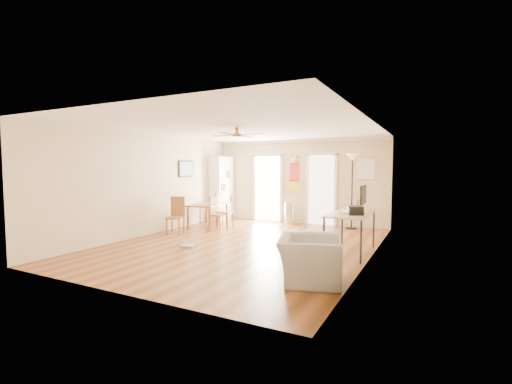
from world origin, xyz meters
The scene contains 29 objects.
floor centered at (0.00, 0.00, 0.00)m, with size 7.00×7.00×0.00m, color brown.
ceiling centered at (0.00, 0.00, 2.60)m, with size 5.50×7.00×0.00m, color silver, non-canonical shape.
wall_back centered at (0.00, 3.50, 1.30)m, with size 5.50×0.04×2.60m, color beige, non-canonical shape.
wall_front centered at (0.00, -3.50, 1.30)m, with size 5.50×0.04×2.60m, color beige, non-canonical shape.
wall_left centered at (-2.75, 0.00, 1.30)m, with size 0.04×7.00×2.60m, color beige, non-canonical shape.
wall_right centered at (2.75, 0.00, 1.30)m, with size 0.04×7.00×2.60m, color beige, non-canonical shape.
crown_molding centered at (0.00, 0.00, 2.56)m, with size 5.50×7.00×0.08m, color white, non-canonical shape.
kitchen_doorway centered at (-1.05, 3.48, 1.05)m, with size 0.90×0.10×2.10m, color white, non-canonical shape.
bathroom_doorway centered at (0.75, 3.48, 1.05)m, with size 0.80×0.10×2.10m, color white, non-canonical shape.
wall_decal centered at (-0.13, 3.48, 1.55)m, with size 0.46×0.03×1.10m, color red.
ac_grille centered at (2.05, 3.47, 1.70)m, with size 0.50×0.04×0.60m, color white.
framed_poster centered at (-2.73, 1.40, 1.70)m, with size 0.04×0.66×0.48m, color black.
ceiling_fan centered at (0.00, -0.30, 2.43)m, with size 1.24×1.24×0.20m, color #593819, non-canonical shape.
bookshelf centered at (-2.52, 3.00, 1.05)m, with size 0.42×0.94×2.09m, color white, non-canonical shape.
dining_table centered at (-2.15, 1.68, 0.33)m, with size 0.80×1.33×0.66m, color #92592F, non-canonical shape.
dining_chair_right_a centered at (-1.60, 1.73, 0.49)m, with size 0.40×0.40×0.98m, color olive, non-canonical shape.
dining_chair_right_b centered at (-1.60, 1.41, 0.46)m, with size 0.37×0.37×0.91m, color olive, non-canonical shape.
dining_chair_near centered at (-2.23, 0.30, 0.48)m, with size 0.39×0.39×0.96m, color #956330, non-canonical shape.
trash_can centered at (-0.15, 3.15, 0.33)m, with size 0.31×0.31×0.66m, color silver.
torchiere_lamp centered at (1.73, 3.17, 1.06)m, with size 0.40×0.40×2.13m, color black, non-canonical shape.
computer_desk centered at (2.32, 0.29, 0.41)m, with size 0.77×1.53×0.82m, color tan, non-canonical shape.
imac centered at (2.47, 0.77, 1.09)m, with size 0.08×0.58×0.54m, color black, non-canonical shape.
keyboard centered at (2.20, 0.38, 0.83)m, with size 0.15×0.45×0.02m, color white.
printer centered at (2.45, 0.07, 0.90)m, with size 0.28×0.32×0.17m, color black.
orange_bottle centered at (2.30, 1.02, 0.93)m, with size 0.07×0.07×0.22m, color #D46212.
wastebasket_a centered at (0.97, 0.55, 0.14)m, with size 0.25×0.25×0.29m, color silver.
wastebasket_b centered at (1.98, -0.23, 0.15)m, with size 0.26×0.26×0.30m, color white.
floor_cloth centered at (-0.95, -0.80, 0.02)m, with size 0.31×0.25×0.04m, color gray.
armchair centered at (2.15, -1.79, 0.34)m, with size 1.05×0.92×0.68m, color #9B9A96.
Camera 1 is at (3.82, -6.82, 1.73)m, focal length 24.53 mm.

